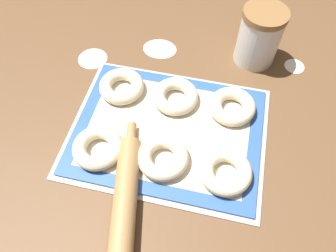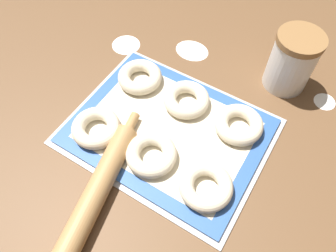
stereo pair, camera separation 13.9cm
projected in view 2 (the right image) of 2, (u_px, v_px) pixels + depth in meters
ground_plane at (162, 135)px, 0.79m from camera, size 2.80×2.80×0.00m
baking_tray at (168, 131)px, 0.80m from camera, size 0.47×0.37×0.01m
baking_mat at (168, 130)px, 0.79m from camera, size 0.45×0.34×0.00m
bagel_front_left at (96, 128)px, 0.77m from camera, size 0.12×0.12×0.03m
bagel_front_center at (151, 154)px, 0.73m from camera, size 0.12×0.12×0.03m
bagel_front_right at (206, 186)px, 0.69m from camera, size 0.12×0.12×0.03m
bagel_back_left at (140, 77)px, 0.86m from camera, size 0.12×0.12×0.03m
bagel_back_center at (187, 100)px, 0.82m from camera, size 0.12×0.12×0.03m
bagel_back_right at (239, 125)px, 0.78m from camera, size 0.12×0.12×0.03m
flour_canister at (292, 61)px, 0.82m from camera, size 0.12×0.12×0.16m
rolling_pin at (90, 205)px, 0.67m from camera, size 0.13×0.48×0.05m
flour_patch_near at (126, 45)px, 0.97m from camera, size 0.08×0.08×0.00m
flour_patch_far at (192, 50)px, 0.95m from camera, size 0.10×0.08×0.00m
flour_patch_side at (325, 101)px, 0.85m from camera, size 0.06×0.06×0.00m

